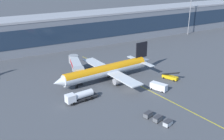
{
  "coord_description": "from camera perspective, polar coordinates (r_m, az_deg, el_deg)",
  "views": [
    {
      "loc": [
        -45.38,
        -70.11,
        39.57
      ],
      "look_at": [
        -1.31,
        9.49,
        4.5
      ],
      "focal_mm": 43.21,
      "sensor_mm": 36.0,
      "label": 1
    }
  ],
  "objects": [
    {
      "name": "baggage_cart_1",
      "position": [
        75.58,
        9.65,
        -10.13
      ],
      "size": [
        2.99,
        2.29,
        1.48
      ],
      "color": "#595B60",
      "rests_on": "ground_plane"
    },
    {
      "name": "baggage_cart_2",
      "position": [
        77.09,
        7.66,
        -9.34
      ],
      "size": [
        2.99,
        2.29,
        1.48
      ],
      "color": "#595B60",
      "rests_on": "ground_plane"
    },
    {
      "name": "jet_bridge",
      "position": [
        102.56,
        -7.65,
        1.1
      ],
      "size": [
        7.44,
        17.56,
        6.58
      ],
      "color": "#B2B7BC",
      "rests_on": "ground_plane"
    },
    {
      "name": "ground_plane",
      "position": [
        92.41,
        3.57,
        -4.32
      ],
      "size": [
        700.0,
        700.0,
        0.0
      ],
      "primitive_type": "plane",
      "color": "#47494F"
    },
    {
      "name": "apron_light_mast_0",
      "position": [
        172.84,
        16.16,
        11.55
      ],
      "size": [
        2.8,
        0.5,
        22.78
      ],
      "color": "gray",
      "rests_on": "ground_plane"
    },
    {
      "name": "terminal_building",
      "position": [
        148.35,
        -5.22,
        8.81
      ],
      "size": [
        219.73,
        17.62,
        16.51
      ],
      "color": "slate",
      "rests_on": "ground_plane"
    },
    {
      "name": "belt_loader",
      "position": [
        103.0,
        12.2,
        -1.42
      ],
      "size": [
        4.02,
        6.89,
        3.49
      ],
      "color": "yellow",
      "rests_on": "ground_plane"
    },
    {
      "name": "baggage_cart_0",
      "position": [
        74.17,
        11.73,
        -10.95
      ],
      "size": [
        2.99,
        2.29,
        1.48
      ],
      "color": "#B2B7BC",
      "rests_on": "ground_plane"
    },
    {
      "name": "apron_lead_in_line",
      "position": [
        96.67,
        5.66,
        -3.19
      ],
      "size": [
        9.6,
        79.49,
        0.01
      ],
      "primitive_type": "cube",
      "rotation": [
        0.0,
        0.0,
        0.12
      ],
      "color": "yellow",
      "rests_on": "ground_plane"
    },
    {
      "name": "main_airliner",
      "position": [
        98.92,
        -1.1,
        -0.07
      ],
      "size": [
        42.17,
        33.28,
        12.05
      ],
      "color": "silver",
      "rests_on": "ground_plane"
    },
    {
      "name": "lavatory_truck",
      "position": [
        93.1,
        9.93,
        -3.45
      ],
      "size": [
        4.35,
        6.24,
        2.5
      ],
      "color": "white",
      "rests_on": "ground_plane"
    },
    {
      "name": "fuel_tanker",
      "position": [
        84.81,
        -6.85,
        -5.57
      ],
      "size": [
        11.03,
        3.84,
        3.25
      ],
      "color": "#232326",
      "rests_on": "ground_plane"
    }
  ]
}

